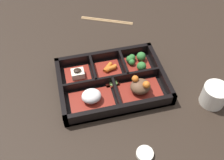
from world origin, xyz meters
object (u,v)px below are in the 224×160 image
object	(u,v)px
sauce_dish	(145,154)
tea_cup	(214,95)
chopsticks	(107,20)
bowl_rice	(92,97)

from	to	relation	value
sauce_dish	tea_cup	bearing A→B (deg)	-155.22
tea_cup	sauce_dish	distance (m)	0.28
chopsticks	sauce_dish	size ratio (longest dim) A/B	4.36
bowl_rice	tea_cup	world-z (taller)	tea_cup
bowl_rice	sauce_dish	distance (m)	0.23
bowl_rice	tea_cup	size ratio (longest dim) A/B	1.77
bowl_rice	chopsticks	world-z (taller)	bowl_rice
tea_cup	chopsticks	xyz separation A→B (m)	(0.22, -0.48, -0.03)
tea_cup	chopsticks	world-z (taller)	tea_cup
bowl_rice	tea_cup	bearing A→B (deg)	166.97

